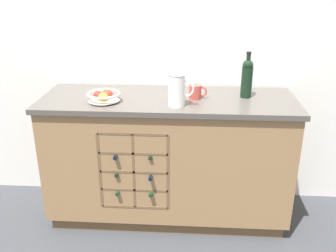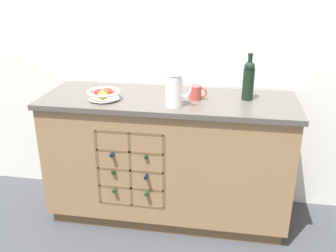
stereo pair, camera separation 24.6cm
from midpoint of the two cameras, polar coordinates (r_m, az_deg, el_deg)
ground_plane at (r=2.98m, az=-2.43°, el=-13.14°), size 14.00×14.00×0.00m
back_wall at (r=2.81m, az=-2.09°, el=13.06°), size 4.40×0.06×2.55m
kitchen_island at (r=2.73m, az=-2.67°, el=-5.01°), size 1.75×0.62×0.93m
fruit_bowl at (r=2.52m, az=-12.55°, el=4.45°), size 0.22×0.22×0.08m
white_pitcher at (r=2.37m, az=-1.59°, el=5.56°), size 0.17×0.11×0.21m
ceramic_mug at (r=2.54m, az=1.48°, el=5.20°), size 0.12×0.08×0.09m
standing_wine_bottle at (r=2.57m, az=9.28°, el=7.31°), size 0.08×0.08×0.31m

